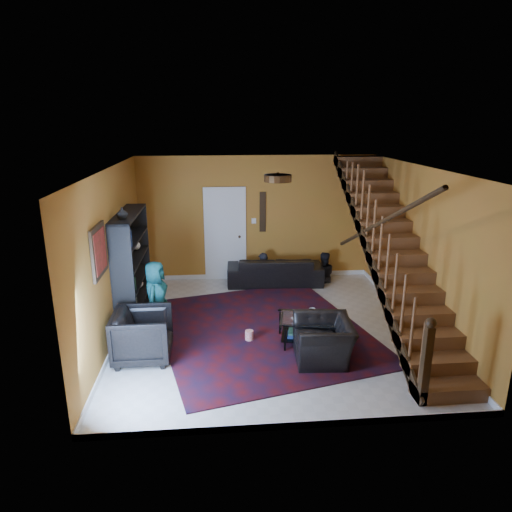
{
  "coord_description": "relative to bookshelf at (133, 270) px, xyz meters",
  "views": [
    {
      "loc": [
        -0.89,
        -7.3,
        3.55
      ],
      "look_at": [
        -0.21,
        0.4,
        1.22
      ],
      "focal_mm": 32.0,
      "sensor_mm": 36.0,
      "label": 1
    }
  ],
  "objects": [
    {
      "name": "vase",
      "position": [
        -0.0,
        -0.5,
        1.13
      ],
      "size": [
        0.18,
        0.18,
        0.19
      ],
      "primitive_type": "imported",
      "color": "#999999",
      "rests_on": "bookshelf"
    },
    {
      "name": "staircase",
      "position": [
        4.53,
        -0.6,
        0.43
      ],
      "size": [
        0.95,
        5.02,
        3.18
      ],
      "color": "brown",
      "rests_on": "floor"
    },
    {
      "name": "framed_picture",
      "position": [
        -0.17,
        -1.5,
        0.79
      ],
      "size": [
        0.04,
        0.74,
        0.74
      ],
      "primitive_type": "cube",
      "color": "maroon",
      "rests_on": "room"
    },
    {
      "name": "coffee_table",
      "position": [
        3.08,
        -1.16,
        -0.72
      ],
      "size": [
        1.22,
        0.86,
        0.43
      ],
      "rotation": [
        0.0,
        0.0,
        -0.2
      ],
      "color": "black",
      "rests_on": "floor"
    },
    {
      "name": "armchair_right",
      "position": [
        3.1,
        -1.72,
        -0.65
      ],
      "size": [
        0.9,
        1.01,
        0.63
      ],
      "primitive_type": "imported",
      "rotation": [
        0.0,
        0.0,
        -1.63
      ],
      "color": "black",
      "rests_on": "floor"
    },
    {
      "name": "floor",
      "position": [
        2.4,
        -0.6,
        -0.96
      ],
      "size": [
        5.5,
        5.5,
        0.0
      ],
      "primitive_type": "plane",
      "color": "beige",
      "rests_on": "ground"
    },
    {
      "name": "popcorn_bucket",
      "position": [
        2.01,
        -1.03,
        -0.86
      ],
      "size": [
        0.15,
        0.15,
        0.16
      ],
      "primitive_type": "cylinder",
      "rotation": [
        0.0,
        0.0,
        0.1
      ],
      "color": "red",
      "rests_on": "rug"
    },
    {
      "name": "wall_hanging",
      "position": [
        2.55,
        2.13,
        0.59
      ],
      "size": [
        0.14,
        0.03,
        0.9
      ],
      "primitive_type": "cube",
      "color": "black",
      "rests_on": "room"
    },
    {
      "name": "person_adult_a",
      "position": [
        2.52,
        1.75,
        -0.83
      ],
      "size": [
        0.43,
        0.29,
        1.16
      ],
      "primitive_type": "imported",
      "rotation": [
        0.0,
        0.0,
        3.1
      ],
      "color": "black",
      "rests_on": "sofa"
    },
    {
      "name": "cup_a",
      "position": [
        3.07,
        -0.98,
        -0.49
      ],
      "size": [
        0.14,
        0.14,
        0.09
      ],
      "primitive_type": "imported",
      "rotation": [
        0.0,
        0.0,
        -0.17
      ],
      "color": "#999999",
      "rests_on": "coffee_table"
    },
    {
      "name": "door",
      "position": [
        1.7,
        2.12,
        0.06
      ],
      "size": [
        0.82,
        0.05,
        2.05
      ],
      "primitive_type": "cube",
      "color": "silver",
      "rests_on": "floor"
    },
    {
      "name": "rug",
      "position": [
        2.26,
        -0.67,
        -0.95
      ],
      "size": [
        4.22,
        4.57,
        0.02
      ],
      "primitive_type": "cube",
      "rotation": [
        0.0,
        0.0,
        0.24
      ],
      "color": "#420B0F",
      "rests_on": "floor"
    },
    {
      "name": "bookshelf",
      "position": [
        0.0,
        0.0,
        0.0
      ],
      "size": [
        0.35,
        1.8,
        2.0
      ],
      "color": "black",
      "rests_on": "floor"
    },
    {
      "name": "armchair_left",
      "position": [
        0.35,
        -1.49,
        -0.57
      ],
      "size": [
        0.87,
        0.85,
        0.79
      ],
      "primitive_type": "imported",
      "rotation": [
        0.0,
        0.0,
        1.58
      ],
      "color": "black",
      "rests_on": "floor"
    },
    {
      "name": "sofa",
      "position": [
        2.79,
        1.7,
        -0.66
      ],
      "size": [
        2.15,
        0.93,
        0.62
      ],
      "primitive_type": "imported",
      "rotation": [
        0.0,
        0.0,
        3.09
      ],
      "color": "black",
      "rests_on": "floor"
    },
    {
      "name": "person_child",
      "position": [
        0.45,
        -0.54,
        -0.33
      ],
      "size": [
        0.51,
        0.68,
        1.28
      ],
      "primitive_type": "imported",
      "rotation": [
        0.0,
        0.0,
        1.4
      ],
      "color": "#1B6669",
      "rests_on": "armchair_left"
    },
    {
      "name": "cup_b",
      "position": [
        3.03,
        -1.29,
        -0.49
      ],
      "size": [
        0.11,
        0.11,
        0.09
      ],
      "primitive_type": "imported",
      "rotation": [
        0.0,
        0.0,
        0.19
      ],
      "color": "#999999",
      "rests_on": "coffee_table"
    },
    {
      "name": "bowl",
      "position": [
        2.79,
        -1.26,
        -0.51
      ],
      "size": [
        0.27,
        0.27,
        0.05
      ],
      "primitive_type": "imported",
      "rotation": [
        0.0,
        0.0,
        0.39
      ],
      "color": "#999999",
      "rests_on": "coffee_table"
    },
    {
      "name": "room",
      "position": [
        1.07,
        0.73,
        -0.91
      ],
      "size": [
        5.5,
        5.5,
        5.5
      ],
      "color": "#B16727",
      "rests_on": "ground"
    },
    {
      "name": "person_adult_b",
      "position": [
        3.9,
        1.75,
        -0.85
      ],
      "size": [
        0.58,
        0.47,
        1.13
      ],
      "primitive_type": "imported",
      "rotation": [
        0.0,
        0.0,
        3.06
      ],
      "color": "black",
      "rests_on": "sofa"
    },
    {
      "name": "ceiling_fixture",
      "position": [
        2.4,
        -1.4,
        1.78
      ],
      "size": [
        0.4,
        0.4,
        0.1
      ],
      "primitive_type": "cylinder",
      "color": "#3F2814",
      "rests_on": "room"
    }
  ]
}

